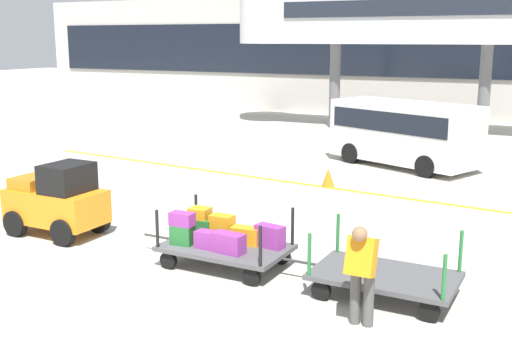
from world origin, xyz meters
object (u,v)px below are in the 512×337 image
object	(u,v)px
baggage_cart_lead	(222,239)
safety_cone_near	(328,177)
baggage_cart_middle	(384,276)
baggage_tug	(57,200)
baggage_handler	(361,270)
shuttle_van	(404,129)

from	to	relation	value
baggage_cart_lead	safety_cone_near	xyz separation A→B (m)	(-0.40, 6.81, -0.23)
baggage_cart_middle	safety_cone_near	size ratio (longest dim) A/B	5.48
baggage_tug	baggage_cart_middle	bearing A→B (deg)	-1.34
baggage_cart_middle	baggage_handler	size ratio (longest dim) A/B	1.93
baggage_handler	shuttle_van	xyz separation A→B (m)	(-2.29, 12.04, 0.37)
baggage_tug	shuttle_van	distance (m)	11.71
baggage_tug	baggage_cart_lead	distance (m)	4.08
baggage_cart_lead	baggage_cart_middle	world-z (taller)	same
baggage_tug	baggage_cart_lead	world-z (taller)	baggage_tug
baggage_cart_lead	safety_cone_near	bearing A→B (deg)	93.39
baggage_cart_lead	shuttle_van	size ratio (longest dim) A/B	0.58
baggage_cart_middle	shuttle_van	xyz separation A→B (m)	(-2.31, 10.81, 0.89)
baggage_cart_lead	baggage_tug	bearing A→B (deg)	179.17
baggage_cart_lead	safety_cone_near	distance (m)	6.83
baggage_cart_lead	baggage_handler	size ratio (longest dim) A/B	1.93
baggage_cart_middle	shuttle_van	world-z (taller)	shuttle_van
shuttle_van	baggage_handler	bearing A→B (deg)	-79.23
safety_cone_near	baggage_cart_lead	bearing A→B (deg)	-86.61
baggage_cart_middle	baggage_handler	bearing A→B (deg)	-90.89
baggage_tug	shuttle_van	world-z (taller)	shuttle_van
baggage_cart_middle	baggage_handler	world-z (taller)	baggage_handler
baggage_cart_middle	shuttle_van	distance (m)	11.09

